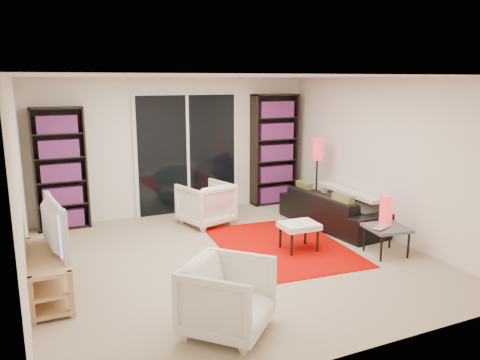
# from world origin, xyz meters

# --- Properties ---
(floor) EXTENTS (5.00, 5.00, 0.00)m
(floor) POSITION_xyz_m (0.00, 0.00, 0.00)
(floor) COLOR tan
(floor) RESTS_ON ground
(wall_back) EXTENTS (5.00, 0.02, 2.40)m
(wall_back) POSITION_xyz_m (0.00, 2.50, 1.20)
(wall_back) COLOR white
(wall_back) RESTS_ON ground
(wall_front) EXTENTS (5.00, 0.02, 2.40)m
(wall_front) POSITION_xyz_m (0.00, -2.50, 1.20)
(wall_front) COLOR white
(wall_front) RESTS_ON ground
(wall_left) EXTENTS (0.02, 5.00, 2.40)m
(wall_left) POSITION_xyz_m (-2.50, 0.00, 1.20)
(wall_left) COLOR white
(wall_left) RESTS_ON ground
(wall_right) EXTENTS (0.02, 5.00, 2.40)m
(wall_right) POSITION_xyz_m (2.50, 0.00, 1.20)
(wall_right) COLOR white
(wall_right) RESTS_ON ground
(ceiling) EXTENTS (5.00, 5.00, 0.02)m
(ceiling) POSITION_xyz_m (0.00, 0.00, 2.40)
(ceiling) COLOR white
(ceiling) RESTS_ON wall_back
(sliding_door) EXTENTS (1.92, 0.08, 2.16)m
(sliding_door) POSITION_xyz_m (0.20, 2.46, 1.05)
(sliding_door) COLOR white
(sliding_door) RESTS_ON ground
(bookshelf_left) EXTENTS (0.80, 0.30, 1.95)m
(bookshelf_left) POSITION_xyz_m (-1.95, 2.33, 0.98)
(bookshelf_left) COLOR black
(bookshelf_left) RESTS_ON ground
(bookshelf_right) EXTENTS (0.90, 0.30, 2.10)m
(bookshelf_right) POSITION_xyz_m (1.90, 2.33, 1.05)
(bookshelf_right) COLOR black
(bookshelf_right) RESTS_ON ground
(tv_stand) EXTENTS (0.43, 1.33, 0.50)m
(tv_stand) POSITION_xyz_m (-2.30, -0.18, 0.26)
(tv_stand) COLOR tan
(tv_stand) RESTS_ON floor
(tv) EXTENTS (0.25, 1.02, 0.58)m
(tv) POSITION_xyz_m (-2.28, -0.18, 0.79)
(tv) COLOR black
(tv) RESTS_ON tv_stand
(rug) EXTENTS (1.89, 2.44, 0.01)m
(rug) POSITION_xyz_m (0.83, 0.13, 0.01)
(rug) COLOR #B90500
(rug) RESTS_ON floor
(sofa) EXTENTS (0.97, 2.04, 0.58)m
(sofa) POSITION_xyz_m (2.07, 0.62, 0.29)
(sofa) COLOR black
(sofa) RESTS_ON floor
(armchair_back) EXTENTS (0.93, 0.95, 0.70)m
(armchair_back) POSITION_xyz_m (0.22, 1.59, 0.35)
(armchair_back) COLOR white
(armchair_back) RESTS_ON floor
(armchair_front) EXTENTS (1.08, 1.08, 0.70)m
(armchair_front) POSITION_xyz_m (-0.79, -1.70, 0.35)
(armchair_front) COLOR white
(armchair_front) RESTS_ON floor
(ottoman) EXTENTS (0.53, 0.44, 0.40)m
(ottoman) POSITION_xyz_m (0.97, -0.11, 0.34)
(ottoman) COLOR white
(ottoman) RESTS_ON floor
(side_table) EXTENTS (0.59, 0.59, 0.40)m
(side_table) POSITION_xyz_m (1.98, -0.74, 0.36)
(side_table) COLOR #4E4F53
(side_table) RESTS_ON floor
(laptop) EXTENTS (0.39, 0.33, 0.03)m
(laptop) POSITION_xyz_m (1.88, -0.81, 0.41)
(laptop) COLOR silver
(laptop) RESTS_ON side_table
(table_lamp) EXTENTS (0.17, 0.17, 0.39)m
(table_lamp) POSITION_xyz_m (2.08, -0.60, 0.60)
(table_lamp) COLOR red
(table_lamp) RESTS_ON side_table
(floor_lamp) EXTENTS (0.21, 0.21, 1.37)m
(floor_lamp) POSITION_xyz_m (2.16, 1.27, 1.05)
(floor_lamp) COLOR black
(floor_lamp) RESTS_ON floor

